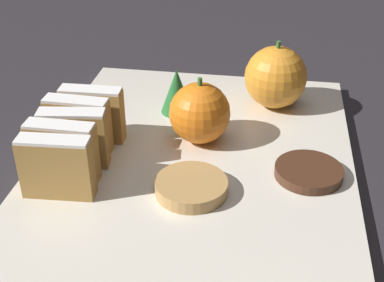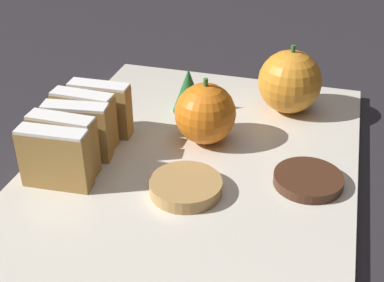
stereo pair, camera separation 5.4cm
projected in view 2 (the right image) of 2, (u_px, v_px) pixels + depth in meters
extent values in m
plane|color=#28262B|center=(192.00, 175.00, 0.56)|extent=(6.00, 6.00, 0.00)
cube|color=silver|center=(192.00, 170.00, 0.56)|extent=(0.33, 0.46, 0.01)
cube|color=#B28442|center=(55.00, 160.00, 0.51)|extent=(0.07, 0.02, 0.06)
cube|color=white|center=(51.00, 132.00, 0.49)|extent=(0.07, 0.02, 0.00)
cube|color=#B28442|center=(64.00, 145.00, 0.53)|extent=(0.07, 0.02, 0.06)
cube|color=white|center=(60.00, 118.00, 0.52)|extent=(0.07, 0.02, 0.00)
cube|color=#B28442|center=(78.00, 133.00, 0.55)|extent=(0.07, 0.03, 0.06)
cube|color=white|center=(74.00, 106.00, 0.54)|extent=(0.07, 0.03, 0.00)
cube|color=#B28442|center=(85.00, 120.00, 0.58)|extent=(0.07, 0.02, 0.06)
cube|color=white|center=(82.00, 94.00, 0.56)|extent=(0.07, 0.02, 0.00)
cube|color=#B28442|center=(101.00, 110.00, 0.60)|extent=(0.07, 0.02, 0.06)
cube|color=white|center=(98.00, 85.00, 0.58)|extent=(0.07, 0.02, 0.00)
sphere|color=orange|center=(290.00, 82.00, 0.64)|extent=(0.08, 0.08, 0.08)
cylinder|color=#38702D|center=(293.00, 49.00, 0.62)|extent=(0.01, 0.01, 0.01)
sphere|color=orange|center=(207.00, 114.00, 0.58)|extent=(0.07, 0.07, 0.07)
cylinder|color=#38702D|center=(208.00, 83.00, 0.56)|extent=(0.01, 0.01, 0.01)
cylinder|color=#472819|center=(308.00, 181.00, 0.52)|extent=(0.07, 0.07, 0.01)
cylinder|color=tan|center=(186.00, 186.00, 0.51)|extent=(0.07, 0.07, 0.01)
cone|color=#23662D|center=(188.00, 90.00, 0.64)|extent=(0.04, 0.04, 0.06)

